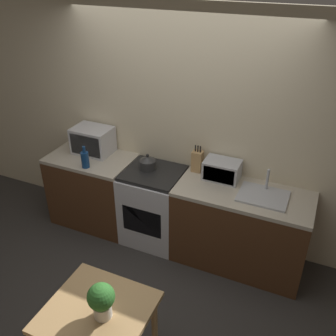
% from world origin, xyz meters
% --- Properties ---
extents(ground_plane, '(16.00, 16.00, 0.00)m').
position_xyz_m(ground_plane, '(0.00, 0.00, 0.00)').
color(ground_plane, '#33302D').
extents(wall_back, '(10.00, 0.06, 2.60)m').
position_xyz_m(wall_back, '(0.00, 1.23, 1.30)').
color(wall_back, beige).
rests_on(wall_back, ground_plane).
extents(counter_left_run, '(0.99, 0.62, 0.90)m').
position_xyz_m(counter_left_run, '(-1.01, 0.89, 0.45)').
color(counter_left_run, '#4C2D19').
rests_on(counter_left_run, ground_plane).
extents(counter_right_run, '(1.37, 0.62, 0.90)m').
position_xyz_m(counter_right_run, '(0.82, 0.89, 0.45)').
color(counter_right_run, '#4C2D19').
rests_on(counter_right_run, ground_plane).
extents(stove_range, '(0.65, 0.62, 0.90)m').
position_xyz_m(stove_range, '(-0.19, 0.88, 0.45)').
color(stove_range, silver).
rests_on(stove_range, ground_plane).
extents(kettle, '(0.18, 0.18, 0.18)m').
position_xyz_m(kettle, '(-0.27, 0.92, 0.98)').
color(kettle, '#2D2D2D').
rests_on(kettle, stove_range).
extents(microwave, '(0.45, 0.33, 0.31)m').
position_xyz_m(microwave, '(-1.04, 1.01, 1.06)').
color(microwave, silver).
rests_on(microwave, counter_left_run).
extents(bottle, '(0.09, 0.09, 0.25)m').
position_xyz_m(bottle, '(-0.92, 0.67, 1.00)').
color(bottle, navy).
rests_on(bottle, counter_left_run).
extents(knife_block, '(0.11, 0.10, 0.30)m').
position_xyz_m(knife_block, '(0.24, 1.10, 1.02)').
color(knife_block, tan).
rests_on(knife_block, counter_right_run).
extents(toaster_oven, '(0.37, 0.25, 0.21)m').
position_xyz_m(toaster_oven, '(0.53, 1.05, 1.00)').
color(toaster_oven, '#ADAFB5').
rests_on(toaster_oven, counter_right_run).
extents(sink_basin, '(0.48, 0.37, 0.24)m').
position_xyz_m(sink_basin, '(1.00, 0.89, 0.92)').
color(sink_basin, '#ADAFB5').
rests_on(sink_basin, counter_right_run).
extents(dining_table, '(0.74, 0.70, 0.75)m').
position_xyz_m(dining_table, '(0.18, -0.80, 0.63)').
color(dining_table, tan).
rests_on(dining_table, ground_plane).
extents(potted_plant, '(0.19, 0.19, 0.29)m').
position_xyz_m(potted_plant, '(0.25, -0.82, 0.91)').
color(potted_plant, beige).
rests_on(potted_plant, dining_table).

